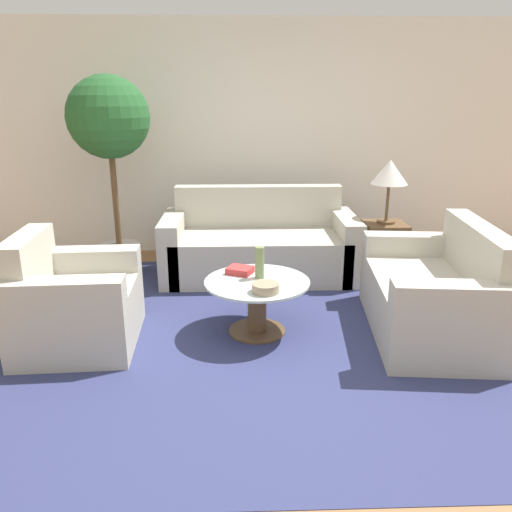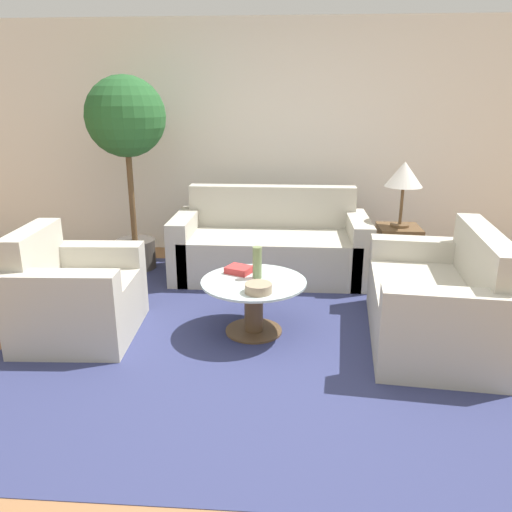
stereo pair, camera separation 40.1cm
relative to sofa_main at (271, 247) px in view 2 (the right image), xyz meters
The scene contains 13 objects.
ground_plane 2.09m from the sofa_main, 92.27° to the right, with size 14.00×14.00×0.00m, color #8E603D.
wall_back 1.35m from the sofa_main, 95.25° to the left, with size 10.00×0.06×2.60m.
rug 1.41m from the sofa_main, 93.01° to the right, with size 3.66×3.59×0.01m.
sofa_main is the anchor object (origin of this frame).
armchair 2.09m from the sofa_main, 134.06° to the right, with size 0.86×0.95×0.85m.
loveseat 1.94m from the sofa_main, 46.81° to the right, with size 0.98×1.49×0.86m.
coffee_table 1.38m from the sofa_main, 93.01° to the right, with size 0.81×0.81×0.43m.
side_table 1.27m from the sofa_main, ahead, with size 0.40×0.40×0.57m.
table_lamp 1.48m from the sofa_main, ahead, with size 0.35×0.35×0.62m.
potted_plant 1.86m from the sofa_main, behind, with size 0.80×0.80×1.99m.
vase 1.34m from the sofa_main, 92.19° to the right, with size 0.07×0.07×0.25m.
bowl 1.63m from the sofa_main, 90.73° to the right, with size 0.20×0.20×0.07m.
book_stack 1.23m from the sofa_main, 99.53° to the right, with size 0.24×0.22×0.05m.
Camera 2 is at (0.28, -2.87, 1.77)m, focal length 35.00 mm.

